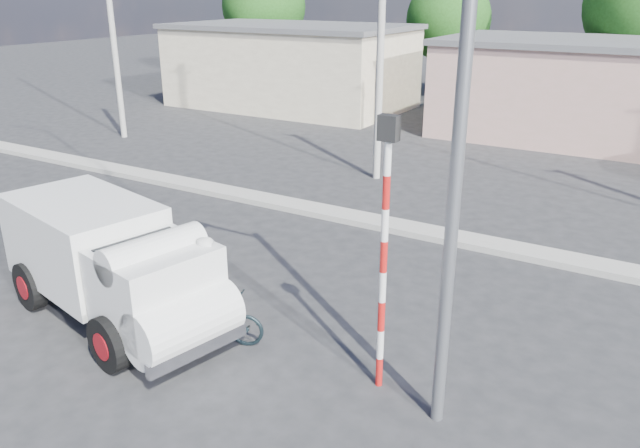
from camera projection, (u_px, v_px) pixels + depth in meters
The scene contains 9 objects.
ground_plane at pixel (166, 372), 10.37m from camera, with size 120.00×120.00×0.00m, color #27272A.
median at pixel (377, 222), 16.76m from camera, with size 40.00×0.80×0.16m, color #99968E.
truck at pixel (113, 263), 11.53m from camera, with size 5.60×3.04×2.19m.
bicycle at pixel (213, 319), 11.06m from camera, with size 0.64×1.83×0.96m, color black.
cyclist at pixel (212, 299), 10.92m from camera, with size 0.64×0.42×1.75m, color silver.
traffic_pole at pixel (385, 235), 9.11m from camera, with size 0.28×0.18×4.36m.
streetlight at pixel (451, 77), 7.58m from camera, with size 2.34×0.22×9.00m.
building_row at pixel (546, 84), 26.72m from camera, with size 37.80×7.30×4.44m.
utility_poles at pixel (554, 63), 16.98m from camera, with size 35.40×0.24×8.00m.
Camera 1 is at (6.74, -6.24, 5.98)m, focal length 35.00 mm.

